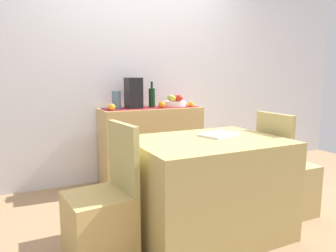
{
  "coord_description": "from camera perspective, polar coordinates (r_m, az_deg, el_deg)",
  "views": [
    {
      "loc": [
        -1.29,
        -2.33,
        1.19
      ],
      "look_at": [
        0.03,
        0.38,
        0.72
      ],
      "focal_mm": 33.43,
      "sensor_mm": 36.0,
      "label": 1
    }
  ],
  "objects": [
    {
      "name": "orange_loose_near_bowl",
      "position": [
        3.49,
        -1.11,
        3.9
      ],
      "size": [
        0.08,
        0.08,
        0.08
      ],
      "primitive_type": "sphere",
      "color": "orange",
      "rests_on": "sideboard_console"
    },
    {
      "name": "ground_plane",
      "position": [
        2.92,
        2.87,
        -15.5
      ],
      "size": [
        6.4,
        6.4,
        0.02
      ],
      "primitive_type": "cube",
      "color": "#987754",
      "rests_on": "ground"
    },
    {
      "name": "chair_near_window",
      "position": [
        2.18,
        -12.03,
        -16.58
      ],
      "size": [
        0.44,
        0.44,
        0.9
      ],
      "color": "tan",
      "rests_on": "ground"
    },
    {
      "name": "apple_front",
      "position": [
        3.74,
        1.56,
        5.17
      ],
      "size": [
        0.07,
        0.07,
        0.07
      ],
      "primitive_type": "sphere",
      "color": "red",
      "rests_on": "fruit_bowl"
    },
    {
      "name": "wine_bottle",
      "position": [
        3.53,
        -2.95,
        5.19
      ],
      "size": [
        0.07,
        0.07,
        0.29
      ],
      "color": "black",
      "rests_on": "sideboard_console"
    },
    {
      "name": "chair_by_corner",
      "position": [
        2.97,
        20.65,
        -9.89
      ],
      "size": [
        0.4,
        0.4,
        0.9
      ],
      "color": "tan",
      "rests_on": "ground"
    },
    {
      "name": "apple_rear",
      "position": [
        3.66,
        1.62,
        5.09
      ],
      "size": [
        0.07,
        0.07,
        0.07
      ],
      "primitive_type": "sphere",
      "color": "red",
      "rests_on": "fruit_bowl"
    },
    {
      "name": "open_book",
      "position": [
        2.48,
        9.23,
        -1.57
      ],
      "size": [
        0.33,
        0.28,
        0.02
      ],
      "primitive_type": "cube",
      "rotation": [
        0.0,
        0.0,
        0.3
      ],
      "color": "white",
      "rests_on": "dining_table"
    },
    {
      "name": "coffee_maker",
      "position": [
        3.45,
        -6.31,
        5.95
      ],
      "size": [
        0.16,
        0.18,
        0.34
      ],
      "primitive_type": "cube",
      "color": "black",
      "rests_on": "sideboard_console"
    },
    {
      "name": "ceramic_vase",
      "position": [
        3.39,
        -9.39,
        4.65
      ],
      "size": [
        0.09,
        0.09,
        0.2
      ],
      "primitive_type": "cylinder",
      "color": "slate",
      "rests_on": "sideboard_console"
    },
    {
      "name": "orange_loose_mid",
      "position": [
        3.62,
        4.19,
        3.97
      ],
      "size": [
        0.07,
        0.07,
        0.07
      ],
      "primitive_type": "sphere",
      "color": "orange",
      "rests_on": "sideboard_console"
    },
    {
      "name": "fruit_bowl",
      "position": [
        3.66,
        1.23,
        4.09
      ],
      "size": [
        0.26,
        0.26,
        0.06
      ],
      "primitive_type": "cylinder",
      "color": "white",
      "rests_on": "table_runner"
    },
    {
      "name": "dining_table",
      "position": [
        2.44,
        7.2,
        -10.96
      ],
      "size": [
        1.1,
        0.83,
        0.74
      ],
      "primitive_type": "cube",
      "color": "tan",
      "rests_on": "ground"
    },
    {
      "name": "apple_upper",
      "position": [
        3.59,
        0.98,
        5.0
      ],
      "size": [
        0.06,
        0.06,
        0.06
      ],
      "primitive_type": "sphere",
      "color": "gold",
      "rests_on": "fruit_bowl"
    },
    {
      "name": "room_wall_rear",
      "position": [
        3.74,
        -5.87,
        11.23
      ],
      "size": [
        6.4,
        0.06,
        2.7
      ],
      "primitive_type": "cube",
      "color": "silver",
      "rests_on": "ground"
    },
    {
      "name": "apple_left",
      "position": [
        3.6,
        2.1,
        5.11
      ],
      "size": [
        0.08,
        0.08,
        0.08
      ],
      "primitive_type": "sphere",
      "color": "red",
      "rests_on": "fruit_bowl"
    },
    {
      "name": "apple_center",
      "position": [
        3.68,
        0.45,
        5.19
      ],
      "size": [
        0.08,
        0.08,
        0.08
      ],
      "primitive_type": "sphere",
      "color": "#90AC43",
      "rests_on": "fruit_bowl"
    },
    {
      "name": "sideboard_console",
      "position": [
        3.6,
        -3.03,
        -3.43
      ],
      "size": [
        1.15,
        0.42,
        0.85
      ],
      "primitive_type": "cube",
      "color": "tan",
      "rests_on": "ground"
    },
    {
      "name": "table_runner",
      "position": [
        3.54,
        -3.08,
        3.37
      ],
      "size": [
        1.08,
        0.32,
        0.01
      ],
      "primitive_type": "cube",
      "color": "maroon",
      "rests_on": "sideboard_console"
    },
    {
      "name": "orange_loose_far",
      "position": [
        3.27,
        -10.24,
        3.41
      ],
      "size": [
        0.08,
        0.08,
        0.08
      ],
      "primitive_type": "sphere",
      "color": "orange",
      "rests_on": "sideboard_console"
    }
  ]
}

